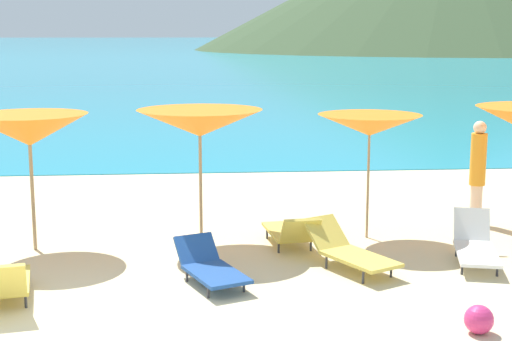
# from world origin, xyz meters

# --- Properties ---
(ground_plane) EXTENTS (50.00, 100.00, 0.30)m
(ground_plane) POSITION_xyz_m (0.00, 10.00, -0.15)
(ground_plane) COLOR beige
(ocean_water) EXTENTS (650.00, 440.00, 0.02)m
(ocean_water) POSITION_xyz_m (0.00, 229.96, 0.01)
(ocean_water) COLOR teal
(ocean_water) RESTS_ON ground_plane
(umbrella_3) EXTENTS (1.87, 1.87, 2.17)m
(umbrella_3) POSITION_xyz_m (-1.19, 3.57, 1.92)
(umbrella_3) COLOR #9E7F59
(umbrella_3) RESTS_ON ground_plane
(umbrella_4) EXTENTS (2.03, 2.03, 2.21)m
(umbrella_4) POSITION_xyz_m (1.46, 3.70, 1.99)
(umbrella_4) COLOR #9E7F59
(umbrella_4) RESTS_ON ground_plane
(umbrella_5) EXTENTS (1.73, 1.73, 2.08)m
(umbrella_5) POSITION_xyz_m (4.24, 3.84, 1.91)
(umbrella_5) COLOR #9E7F59
(umbrella_5) RESTS_ON ground_plane
(lounge_chair_0) EXTENTS (0.92, 1.63, 0.70)m
(lounge_chair_0) POSITION_xyz_m (5.54, 2.32, 0.27)
(lounge_chair_0) COLOR white
(lounge_chair_0) RESTS_ON ground_plane
(lounge_chair_4) EXTENTS (1.29, 1.71, 0.64)m
(lounge_chair_4) POSITION_xyz_m (3.59, 2.16, 0.28)
(lounge_chair_4) COLOR #D8BF4C
(lounge_chair_4) RESTS_ON ground_plane
(lounge_chair_6) EXTENTS (0.89, 1.59, 0.70)m
(lounge_chair_6) POSITION_xyz_m (-1.09, 1.13, 0.28)
(lounge_chair_6) COLOR #D8BF4C
(lounge_chair_6) RESTS_ON ground_plane
(lounge_chair_9) EXTENTS (0.78, 1.62, 0.65)m
(lounge_chair_9) POSITION_xyz_m (2.89, 3.33, 0.27)
(lounge_chair_9) COLOR #D8BF4C
(lounge_chair_9) RESTS_ON ground_plane
(lounge_chair_10) EXTENTS (1.08, 1.52, 0.55)m
(lounge_chair_10) POSITION_xyz_m (1.56, 1.69, 0.24)
(lounge_chair_10) COLOR #1E478C
(lounge_chair_10) RESTS_ON ground_plane
(beachgoer_0) EXTENTS (0.28, 0.28, 1.87)m
(beachgoer_0) POSITION_xyz_m (6.40, 4.58, 1.02)
(beachgoer_0) COLOR beige
(beachgoer_0) RESTS_ON ground_plane
(beach_ball) EXTENTS (0.34, 0.34, 0.34)m
(beach_ball) POSITION_xyz_m (4.59, -0.34, 0.17)
(beach_ball) COLOR #D83372
(beach_ball) RESTS_ON ground_plane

